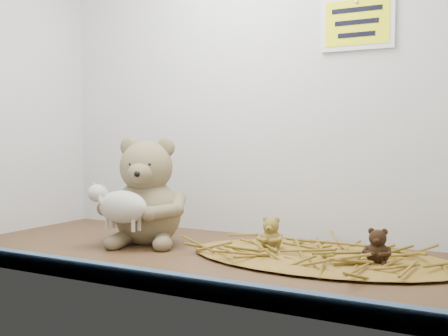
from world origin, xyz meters
The scene contains 8 objects.
alcove_shell centered at (0.00, 9.00, 45.00)cm, with size 120.40×60.20×90.40cm.
front_rail centered at (0.00, -28.80, 1.80)cm, with size 119.28×2.20×3.60cm, color #3E5676.
straw_bed centered at (28.37, 8.73, 0.59)cm, with size 61.22×35.55×1.18cm, color brown.
main_teddy centered at (-16.82, 6.22, 13.48)cm, with size 21.74×22.95×26.97cm, color #887954, non-canonical shape.
toy_lamb centered at (-16.82, -3.45, 10.32)cm, with size 17.02×10.39×11.00cm, color beige, non-canonical shape.
mini_teddy_tan centered at (15.76, 10.12, 4.98)cm, with size 6.13×6.47×7.60cm, color olive, non-canonical shape.
mini_teddy_brown centered at (40.98, 7.35, 4.85)cm, with size 5.91×6.24×7.33cm, color black, non-canonical shape.
wall_sign centered at (30.00, 29.40, 55.00)cm, with size 16.00×1.20×11.00cm, color yellow.
Camera 1 is at (67.93, -108.57, 27.47)cm, focal length 45.00 mm.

